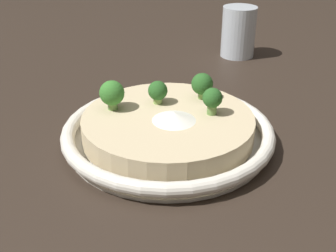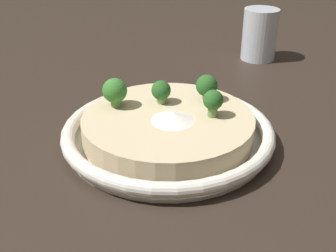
# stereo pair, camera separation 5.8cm
# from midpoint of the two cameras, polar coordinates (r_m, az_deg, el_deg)

# --- Properties ---
(ground_plane) EXTENTS (6.00, 6.00, 0.00)m
(ground_plane) POSITION_cam_midpoint_polar(r_m,az_deg,el_deg) (0.59, -2.80, -2.24)
(ground_plane) COLOR #2D231C
(risotto_bowl) EXTENTS (0.29, 0.29, 0.04)m
(risotto_bowl) POSITION_cam_midpoint_polar(r_m,az_deg,el_deg) (0.58, -2.85, -0.61)
(risotto_bowl) COLOR silver
(risotto_bowl) RESTS_ON ground_plane
(cheese_sprinkle) EXTENTS (0.06, 0.06, 0.01)m
(cheese_sprinkle) POSITION_cam_midpoint_polar(r_m,az_deg,el_deg) (0.56, -2.15, 1.25)
(cheese_sprinkle) COLOR white
(cheese_sprinkle) RESTS_ON risotto_bowl
(broccoli_back_left) EXTENTS (0.03, 0.03, 0.04)m
(broccoli_back_left) POSITION_cam_midpoint_polar(r_m,az_deg,el_deg) (0.59, -10.40, 4.26)
(broccoli_back_left) COLOR #668E47
(broccoli_back_left) RESTS_ON risotto_bowl
(broccoli_back_right) EXTENTS (0.03, 0.03, 0.04)m
(broccoli_back_right) POSITION_cam_midpoint_polar(r_m,az_deg,el_deg) (0.61, 1.96, 5.59)
(broccoli_back_right) COLOR #759E4C
(broccoli_back_right) RESTS_ON risotto_bowl
(broccoli_right) EXTENTS (0.03, 0.03, 0.04)m
(broccoli_right) POSITION_cam_midpoint_polar(r_m,az_deg,el_deg) (0.57, 3.14, 3.58)
(broccoli_right) COLOR #668E47
(broccoli_right) RESTS_ON risotto_bowl
(broccoli_back) EXTENTS (0.03, 0.03, 0.03)m
(broccoli_back) POSITION_cam_midpoint_polar(r_m,az_deg,el_deg) (0.60, -4.16, 4.64)
(broccoli_back) COLOR #84A856
(broccoli_back) RESTS_ON risotto_bowl
(drinking_glass) EXTENTS (0.07, 0.07, 0.11)m
(drinking_glass) POSITION_cam_midpoint_polar(r_m,az_deg,el_deg) (0.92, 7.73, 12.50)
(drinking_glass) COLOR silver
(drinking_glass) RESTS_ON ground_plane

